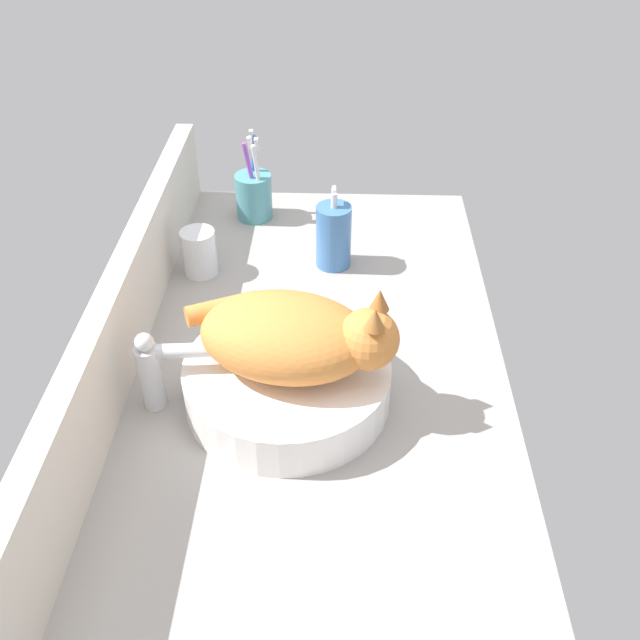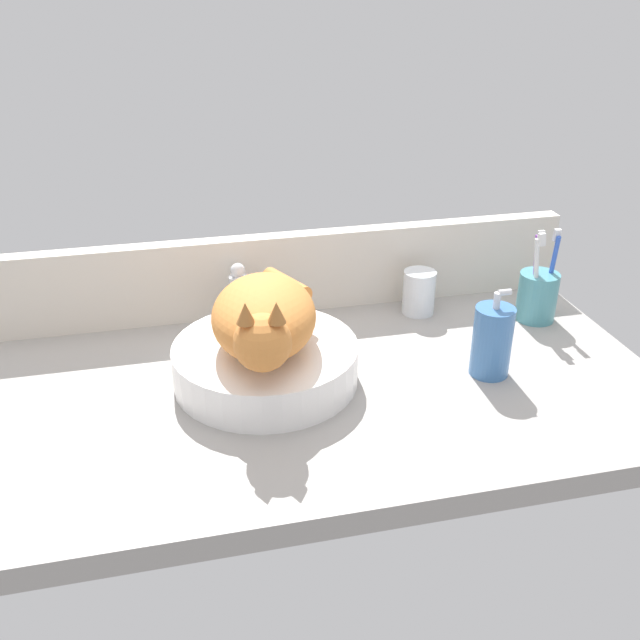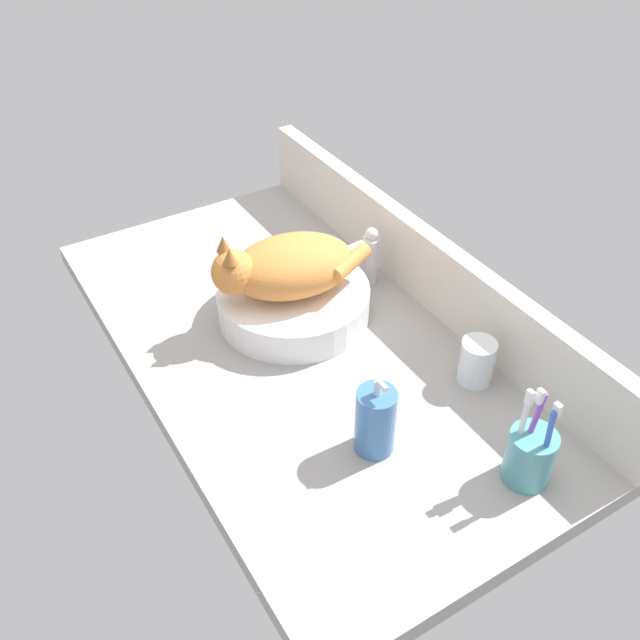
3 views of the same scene
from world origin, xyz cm
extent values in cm
cube|color=#9E9993|center=(0.00, 0.00, -2.00)|extent=(117.43, 62.98, 4.00)
cube|color=silver|center=(0.00, 29.69, 8.04)|extent=(117.43, 3.60, 16.08)
cylinder|color=white|center=(-8.01, 3.15, 3.46)|extent=(31.06, 31.06, 6.92)
ellipsoid|color=orange|center=(-8.01, 3.15, 12.42)|extent=(21.00, 27.52, 11.00)
sphere|color=orange|center=(-10.02, -8.55, 13.92)|extent=(8.80, 8.80, 8.80)
cone|color=#A4632D|center=(-8.03, -9.91, 19.32)|extent=(2.80, 2.80, 3.20)
cone|color=#A4632D|center=(-12.36, -9.16, 19.32)|extent=(2.80, 2.80, 3.20)
cylinder|color=orange|center=(-2.44, 12.97, 12.92)|extent=(7.49, 11.33, 3.20)
cylinder|color=silver|center=(-9.75, 23.18, 5.50)|extent=(3.60, 3.60, 11.00)
cylinder|color=silver|center=(-9.32, 18.20, 10.40)|extent=(3.06, 10.15, 2.20)
sphere|color=silver|center=(-9.75, 23.18, 12.20)|extent=(2.80, 2.80, 2.80)
cylinder|color=#3F72B2|center=(29.85, -3.02, 6.24)|extent=(6.72, 6.72, 12.48)
cylinder|color=silver|center=(29.85, -3.02, 13.88)|extent=(1.20, 1.20, 2.80)
cylinder|color=silver|center=(31.05, -3.02, 15.28)|extent=(2.20, 1.00, 1.00)
cylinder|color=teal|center=(47.74, 14.19, 4.86)|extent=(7.67, 7.67, 9.72)
cylinder|color=blue|center=(50.00, 14.34, 8.90)|extent=(0.99, 2.32, 17.02)
cube|color=white|center=(50.00, 14.34, 17.40)|extent=(1.21, 1.00, 2.47)
cylinder|color=purple|center=(46.66, 14.15, 8.90)|extent=(1.00, 3.38, 16.95)
cube|color=white|center=(46.66, 14.15, 17.40)|extent=(1.21, 1.14, 2.50)
cylinder|color=white|center=(46.04, 12.74, 8.90)|extent=(2.09, 2.28, 17.04)
cube|color=white|center=(46.04, 12.74, 17.40)|extent=(1.37, 0.99, 2.53)
cylinder|color=white|center=(26.12, 22.20, 4.45)|extent=(6.51, 6.51, 8.90)
cylinder|color=silver|center=(26.12, 22.20, 2.86)|extent=(5.73, 5.73, 5.71)
camera|label=1|loc=(-86.54, -4.50, 76.80)|focal=40.00mm
camera|label=2|loc=(-22.45, -99.52, 64.26)|focal=40.00mm
camera|label=3|loc=(93.28, -52.26, 92.40)|focal=40.00mm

